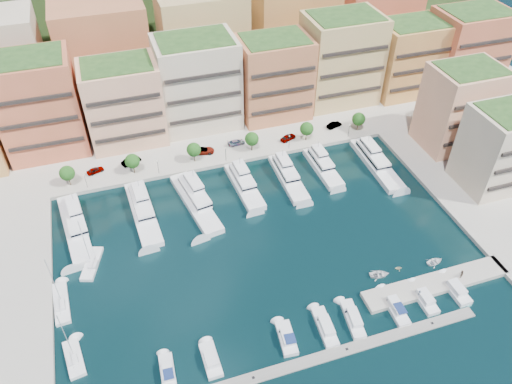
# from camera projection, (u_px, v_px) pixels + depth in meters

# --- Properties ---
(ground) EXTENTS (400.00, 400.00, 0.00)m
(ground) POSITION_uv_depth(u_px,v_px,m) (263.00, 244.00, 111.57)
(ground) COLOR black
(ground) RESTS_ON ground
(north_quay) EXTENTS (220.00, 64.00, 2.00)m
(north_quay) POSITION_uv_depth(u_px,v_px,m) (200.00, 107.00, 156.27)
(north_quay) COLOR #9E998E
(north_quay) RESTS_ON ground
(hillside) EXTENTS (240.00, 40.00, 58.00)m
(hillside) POSITION_uv_depth(u_px,v_px,m) (171.00, 45.00, 190.88)
(hillside) COLOR #273D19
(hillside) RESTS_ON ground
(south_pontoon) EXTENTS (72.00, 2.20, 0.35)m
(south_pontoon) POSITION_uv_depth(u_px,v_px,m) (301.00, 364.00, 89.24)
(south_pontoon) COLOR gray
(south_pontoon) RESTS_ON ground
(finger_pier) EXTENTS (32.00, 5.00, 2.00)m
(finger_pier) POSITION_uv_depth(u_px,v_px,m) (435.00, 285.00, 102.76)
(finger_pier) COLOR #9E998E
(finger_pier) RESTS_ON ground
(apartment_1) EXTENTS (20.00, 16.50, 26.80)m
(apartment_1) POSITION_uv_depth(u_px,v_px,m) (39.00, 105.00, 129.39)
(apartment_1) COLOR #D76547
(apartment_1) RESTS_ON north_quay
(apartment_2) EXTENTS (20.00, 15.50, 22.80)m
(apartment_2) POSITION_uv_depth(u_px,v_px,m) (123.00, 103.00, 134.18)
(apartment_2) COLOR #F3B287
(apartment_2) RESTS_ON north_quay
(apartment_3) EXTENTS (22.00, 16.50, 25.80)m
(apartment_3) POSITION_uv_depth(u_px,v_px,m) (198.00, 83.00, 139.58)
(apartment_3) COLOR beige
(apartment_3) RESTS_ON north_quay
(apartment_4) EXTENTS (20.00, 15.50, 23.80)m
(apartment_4) POSITION_uv_depth(u_px,v_px,m) (274.00, 78.00, 143.96)
(apartment_4) COLOR #CD764D
(apartment_4) RESTS_ON north_quay
(apartment_5) EXTENTS (22.00, 16.50, 26.80)m
(apartment_5) POSITION_uv_depth(u_px,v_px,m) (341.00, 59.00, 149.60)
(apartment_5) COLOR tan
(apartment_5) RESTS_ON north_quay
(apartment_6) EXTENTS (20.00, 15.50, 22.80)m
(apartment_6) POSITION_uv_depth(u_px,v_px,m) (407.00, 58.00, 154.63)
(apartment_6) COLOR #D69E4E
(apartment_6) RESTS_ON north_quay
(apartment_7) EXTENTS (22.00, 16.50, 24.80)m
(apartment_7) POSITION_uv_depth(u_px,v_px,m) (467.00, 49.00, 157.24)
(apartment_7) COLOR #D76547
(apartment_7) RESTS_ON north_quay
(apartment_east_a) EXTENTS (18.00, 14.50, 22.80)m
(apartment_east_a) POSITION_uv_depth(u_px,v_px,m) (460.00, 107.00, 132.53)
(apartment_east_a) COLOR #F3B287
(apartment_east_a) RESTS_ON east_quay
(apartment_east_b) EXTENTS (18.00, 14.50, 20.80)m
(apartment_east_b) POSITION_uv_depth(u_px,v_px,m) (504.00, 148.00, 120.20)
(apartment_east_b) COLOR beige
(apartment_east_b) RESTS_ON east_quay
(backblock_1) EXTENTS (26.00, 18.00, 30.00)m
(backblock_1) POSITION_uv_depth(u_px,v_px,m) (105.00, 54.00, 148.62)
(backblock_1) COLOR #CD764D
(backblock_1) RESTS_ON north_quay
(backblock_2) EXTENTS (26.00, 18.00, 30.00)m
(backblock_2) POSITION_uv_depth(u_px,v_px,m) (203.00, 41.00, 155.67)
(backblock_2) COLOR tan
(backblock_2) RESTS_ON north_quay
(backblock_3) EXTENTS (26.00, 18.00, 30.00)m
(backblock_3) POSITION_uv_depth(u_px,v_px,m) (293.00, 29.00, 162.72)
(backblock_3) COLOR #D69E4E
(backblock_3) RESTS_ON north_quay
(backblock_4) EXTENTS (26.00, 18.00, 30.00)m
(backblock_4) POSITION_uv_depth(u_px,v_px,m) (375.00, 18.00, 169.77)
(backblock_4) COLOR #D76547
(backblock_4) RESTS_ON north_quay
(tree_0) EXTENTS (3.80, 3.80, 5.65)m
(tree_0) POSITION_uv_depth(u_px,v_px,m) (67.00, 173.00, 123.23)
(tree_0) COLOR #473323
(tree_0) RESTS_ON north_quay
(tree_1) EXTENTS (3.80, 3.80, 5.65)m
(tree_1) POSITION_uv_depth(u_px,v_px,m) (132.00, 161.00, 126.99)
(tree_1) COLOR #473323
(tree_1) RESTS_ON north_quay
(tree_2) EXTENTS (3.80, 3.80, 5.65)m
(tree_2) POSITION_uv_depth(u_px,v_px,m) (194.00, 150.00, 130.75)
(tree_2) COLOR #473323
(tree_2) RESTS_ON north_quay
(tree_3) EXTENTS (3.80, 3.80, 5.65)m
(tree_3) POSITION_uv_depth(u_px,v_px,m) (252.00, 139.00, 134.51)
(tree_3) COLOR #473323
(tree_3) RESTS_ON north_quay
(tree_4) EXTENTS (3.80, 3.80, 5.65)m
(tree_4) POSITION_uv_depth(u_px,v_px,m) (307.00, 129.00, 138.27)
(tree_4) COLOR #473323
(tree_4) RESTS_ON north_quay
(tree_5) EXTENTS (3.80, 3.80, 5.65)m
(tree_5) POSITION_uv_depth(u_px,v_px,m) (359.00, 119.00, 142.03)
(tree_5) COLOR #473323
(tree_5) RESTS_ON north_quay
(lamppost_0) EXTENTS (0.30, 0.30, 4.20)m
(lamppost_0) POSITION_uv_depth(u_px,v_px,m) (85.00, 179.00, 123.11)
(lamppost_0) COLOR black
(lamppost_0) RESTS_ON north_quay
(lamppost_1) EXTENTS (0.30, 0.30, 4.20)m
(lamppost_1) POSITION_uv_depth(u_px,v_px,m) (158.00, 165.00, 127.34)
(lamppost_1) COLOR black
(lamppost_1) RESTS_ON north_quay
(lamppost_2) EXTENTS (0.30, 0.30, 4.20)m
(lamppost_2) POSITION_uv_depth(u_px,v_px,m) (226.00, 152.00, 131.57)
(lamppost_2) COLOR black
(lamppost_2) RESTS_ON north_quay
(lamppost_3) EXTENTS (0.30, 0.30, 4.20)m
(lamppost_3) POSITION_uv_depth(u_px,v_px,m) (289.00, 140.00, 135.80)
(lamppost_3) COLOR black
(lamppost_3) RESTS_ON north_quay
(lamppost_4) EXTENTS (0.30, 0.30, 4.20)m
(lamppost_4) POSITION_uv_depth(u_px,v_px,m) (349.00, 128.00, 140.03)
(lamppost_4) COLOR black
(lamppost_4) RESTS_ON north_quay
(yacht_0) EXTENTS (7.47, 23.86, 7.30)m
(yacht_0) POSITION_uv_depth(u_px,v_px,m) (75.00, 224.00, 114.62)
(yacht_0) COLOR white
(yacht_0) RESTS_ON ground
(yacht_1) EXTENTS (6.16, 23.26, 7.30)m
(yacht_1) POSITION_uv_depth(u_px,v_px,m) (143.00, 210.00, 118.46)
(yacht_1) COLOR white
(yacht_1) RESTS_ON ground
(yacht_2) EXTENTS (8.49, 23.96, 7.30)m
(yacht_2) POSITION_uv_depth(u_px,v_px,m) (195.00, 199.00, 121.23)
(yacht_2) COLOR white
(yacht_2) RESTS_ON ground
(yacht_3) EXTENTS (5.66, 18.96, 7.30)m
(yacht_3) POSITION_uv_depth(u_px,v_px,m) (243.00, 183.00, 125.88)
(yacht_3) COLOR white
(yacht_3) RESTS_ON ground
(yacht_4) EXTENTS (4.78, 19.64, 7.30)m
(yacht_4) POSITION_uv_depth(u_px,v_px,m) (287.00, 175.00, 128.40)
(yacht_4) COLOR white
(yacht_4) RESTS_ON ground
(yacht_5) EXTENTS (4.63, 17.18, 7.30)m
(yacht_5) POSITION_uv_depth(u_px,v_px,m) (322.00, 165.00, 131.57)
(yacht_5) COLOR white
(yacht_5) RESTS_ON ground
(yacht_6) EXTENTS (5.40, 23.09, 7.30)m
(yacht_6) POSITION_uv_depth(u_px,v_px,m) (375.00, 161.00, 132.97)
(yacht_6) COLOR white
(yacht_6) RESTS_ON ground
(cruiser_1) EXTENTS (2.81, 7.26, 2.66)m
(cruiser_1) POSITION_uv_depth(u_px,v_px,m) (168.00, 373.00, 87.35)
(cruiser_1) COLOR white
(cruiser_1) RESTS_ON ground
(cruiser_2) EXTENTS (2.88, 7.25, 2.55)m
(cruiser_2) POSITION_uv_depth(u_px,v_px,m) (211.00, 360.00, 89.21)
(cruiser_2) COLOR white
(cruiser_2) RESTS_ON ground
(cruiser_4) EXTENTS (3.54, 7.54, 2.66)m
(cruiser_4) POSITION_uv_depth(u_px,v_px,m) (287.00, 338.00, 92.59)
(cruiser_4) COLOR white
(cruiser_4) RESTS_ON ground
(cruiser_5) EXTENTS (3.28, 9.05, 2.55)m
(cruiser_5) POSITION_uv_depth(u_px,v_px,m) (325.00, 327.00, 94.43)
(cruiser_5) COLOR white
(cruiser_5) RESTS_ON ground
(cruiser_6) EXTENTS (3.65, 9.04, 2.55)m
(cruiser_6) POSITION_uv_depth(u_px,v_px,m) (353.00, 319.00, 95.81)
(cruiser_6) COLOR white
(cruiser_6) RESTS_ON ground
(cruiser_7) EXTENTS (2.95, 9.17, 2.66)m
(cruiser_7) POSITION_uv_depth(u_px,v_px,m) (394.00, 307.00, 97.89)
(cruiser_7) COLOR white
(cruiser_7) RESTS_ON ground
(cruiser_8) EXTENTS (2.78, 7.92, 2.55)m
(cruiser_8) POSITION_uv_depth(u_px,v_px,m) (424.00, 299.00, 99.49)
(cruiser_8) COLOR white
(cruiser_8) RESTS_ON ground
(cruiser_9) EXTENTS (2.97, 7.98, 2.55)m
(cruiser_9) POSITION_uv_depth(u_px,v_px,m) (455.00, 290.00, 101.20)
(cruiser_9) COLOR white
(cruiser_9) RESTS_ON ground
(sailboat_0) EXTENTS (3.94, 8.37, 13.20)m
(sailboat_0) POSITION_uv_depth(u_px,v_px,m) (74.00, 359.00, 89.65)
(sailboat_0) COLOR white
(sailboat_0) RESTS_ON ground
(sailboat_2) EXTENTS (5.53, 9.62, 13.20)m
(sailboat_2) POSITION_uv_depth(u_px,v_px,m) (92.00, 264.00, 106.63)
(sailboat_2) COLOR white
(sailboat_2) RESTS_ON ground
(sailboat_1) EXTENTS (3.36, 10.66, 13.20)m
(sailboat_1) POSITION_uv_depth(u_px,v_px,m) (62.00, 304.00, 98.84)
(sailboat_1) COLOR white
(sailboat_1) RESTS_ON ground
(tender_1) EXTENTS (1.76, 1.61, 0.80)m
(tender_1) POSITION_uv_depth(u_px,v_px,m) (398.00, 268.00, 105.72)
(tender_1) COLOR beige
(tender_1) RESTS_ON ground
(tender_0) EXTENTS (4.71, 3.78, 0.87)m
(tender_0) POSITION_uv_depth(u_px,v_px,m) (379.00, 274.00, 104.34)
(tender_0) COLOR white
(tender_0) RESTS_ON ground
(tender_2) EXTENTS (4.01, 3.04, 0.78)m
(tender_2) POSITION_uv_depth(u_px,v_px,m) (435.00, 262.00, 107.08)
(tender_2) COLOR white
(tender_2) RESTS_ON ground
(car_0) EXTENTS (4.71, 3.03, 1.49)m
(car_0) POSITION_uv_depth(u_px,v_px,m) (95.00, 170.00, 128.98)
(car_0) COLOR gray
(car_0) RESTS_ON north_quay
(car_1) EXTENTS (5.49, 3.80, 1.71)m
(car_1) POSITION_uv_depth(u_px,v_px,m) (131.00, 161.00, 131.85)
(car_1) COLOR gray
(car_1) RESTS_ON north_quay
(car_2) EXTENTS (6.40, 4.00, 1.65)m
(car_2) POSITION_uv_depth(u_px,v_px,m) (203.00, 150.00, 135.47)
(car_2) COLOR gray
(car_2) RESTS_ON north_quay
(car_3) EXTENTS (5.10, 2.41, 1.44)m
(car_3) POSITION_uv_depth(u_px,v_px,m) (236.00, 142.00, 138.53)
(car_3) COLOR gray
(car_3) RESTS_ON north_quay
(car_4) EXTENTS (5.23, 3.68, 1.65)m
(car_4) POSITION_uv_depth(u_px,v_px,m) (288.00, 137.00, 140.23)
(car_4) COLOR gray
(car_4) RESTS_ON north_quay
(car_5) EXTENTS (4.99, 2.97, 1.55)m
(car_5) POSITION_uv_depth(u_px,v_px,m) (334.00, 125.00, 145.15)
(car_5) COLOR gray
(car_5) RESTS_ON north_quay
(person_0) EXTENTS (0.52, 0.67, 1.63)m
(person_0) POSITION_uv_depth(u_px,v_px,m) (419.00, 293.00, 98.90)
(person_0) COLOR #26364C
(person_0) RESTS_ON finger_pier
(person_1) EXTENTS (1.20, 1.13, 1.97)m
(person_1) POSITION_uv_depth(u_px,v_px,m) (461.00, 274.00, 102.42)
(person_1) COLOR brown
(person_1) RESTS_ON finger_pier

